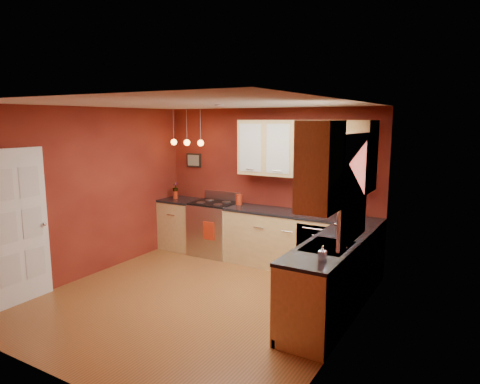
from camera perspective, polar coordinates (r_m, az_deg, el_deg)
The scene contains 27 objects.
floor at distance 5.99m, azimuth -5.80°, elevation -14.12°, with size 4.20×4.20×0.00m, color #95522B.
ceiling at distance 5.48m, azimuth -6.26°, elevation 11.60°, with size 4.00×4.20×0.02m, color beige.
wall_back at distance 7.36m, azimuth 3.72°, elevation 0.97°, with size 4.00×0.02×2.60m, color maroon.
wall_front at distance 4.14m, azimuth -23.62°, elevation -6.68°, with size 4.00×0.02×2.60m, color maroon.
wall_left at distance 6.95m, azimuth -19.42°, elevation -0.08°, with size 0.02×4.20×2.60m, color maroon.
wall_right at distance 4.71m, azimuth 14.02°, elevation -4.24°, with size 0.02×4.20×2.60m, color maroon.
base_cabinets_back_left at distance 8.15m, azimuth -7.76°, elevation -4.34°, with size 0.70×0.60×0.90m, color #DDB776.
base_cabinets_back_right at distance 6.98m, azimuth 7.92°, elevation -6.74°, with size 2.54×0.60×0.90m, color #DDB776.
base_cabinets_right at distance 5.46m, azimuth 11.95°, elevation -11.58°, with size 0.60×2.10×0.90m, color #DDB776.
counter_back_left at distance 8.05m, azimuth -7.84°, elevation -1.09°, with size 0.70×0.62×0.04m, color black.
counter_back_right at distance 6.86m, azimuth 8.01°, elevation -2.97°, with size 2.54×0.62×0.04m, color black.
counter_right at distance 5.31m, azimuth 12.13°, elevation -6.84°, with size 0.62×2.10×0.04m, color black.
gas_range at distance 7.73m, azimuth -3.49°, elevation -4.81°, with size 0.76×0.64×1.11m.
dishwasher_front at distance 6.59m, azimuth 9.93°, elevation -7.77°, with size 0.60×0.02×0.80m, color #B1B2B6.
sink at distance 5.17m, azimuth 11.62°, elevation -7.32°, with size 0.50×0.70×0.33m.
window at distance 4.93m, azimuth 14.92°, elevation 0.93°, with size 0.06×1.02×1.22m.
door_left_wall at distance 6.29m, azimuth -27.45°, elevation -4.15°, with size 0.12×0.82×2.05m.
upper_cabinets_back at distance 6.88m, azimuth 7.60°, elevation 5.75°, with size 2.00×0.35×0.90m, color #DDB776.
upper_cabinets_right at distance 4.96m, azimuth 13.46°, elevation 4.09°, with size 0.35×1.95×0.90m, color #DDB776.
wall_picture at distance 8.11m, azimuth -6.17°, elevation 4.23°, with size 0.32×0.03×0.26m, color black.
pendant_lights at distance 7.76m, azimuth -7.08°, elevation 6.62°, with size 0.71×0.11×0.66m.
red_canister at distance 7.44m, azimuth -0.13°, elevation -1.01°, with size 0.12×0.12×0.18m.
red_vase at distance 8.11m, azimuth -8.60°, elevation -0.38°, with size 0.09×0.09×0.14m, color #A82912.
flowers at distance 8.08m, azimuth -8.63°, elevation 0.64°, with size 0.11×0.11×0.19m, color #A82912.
coffee_maker at distance 6.69m, azimuth 13.78°, elevation -2.35°, with size 0.17×0.17×0.24m.
soap_pump at distance 4.61m, azimuth 10.95°, elevation -8.04°, with size 0.07×0.08×0.16m, color white.
dish_towel at distance 7.39m, azimuth -4.20°, elevation -5.18°, with size 0.23×0.02×0.32m, color #A82912.
Camera 1 is at (3.26, -4.40, 2.41)m, focal length 32.00 mm.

